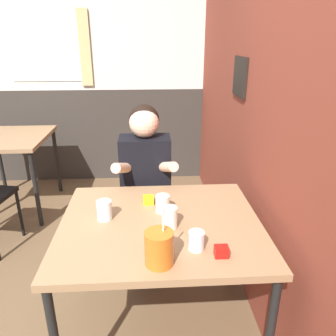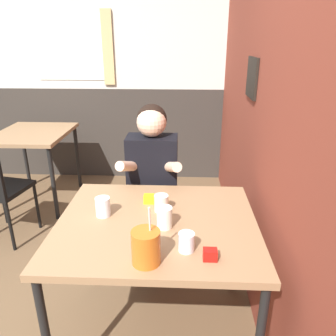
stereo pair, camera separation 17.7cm
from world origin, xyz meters
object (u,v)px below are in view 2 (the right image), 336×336
background_table (33,140)px  main_table (157,232)px  person_seated (153,190)px  cocktail_pitcher (146,247)px

background_table → main_table: bearing=-50.2°
main_table → person_seated: size_ratio=0.82×
person_seated → background_table: bearing=141.2°
cocktail_pitcher → main_table: bearing=86.9°
main_table → person_seated: bearing=97.2°
person_seated → cocktail_pitcher: bearing=-86.4°
main_table → cocktail_pitcher: bearing=-93.1°
person_seated → cocktail_pitcher: (0.06, -0.95, 0.19)m
background_table → person_seated: (1.31, -1.05, -0.03)m
main_table → cocktail_pitcher: 0.36m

